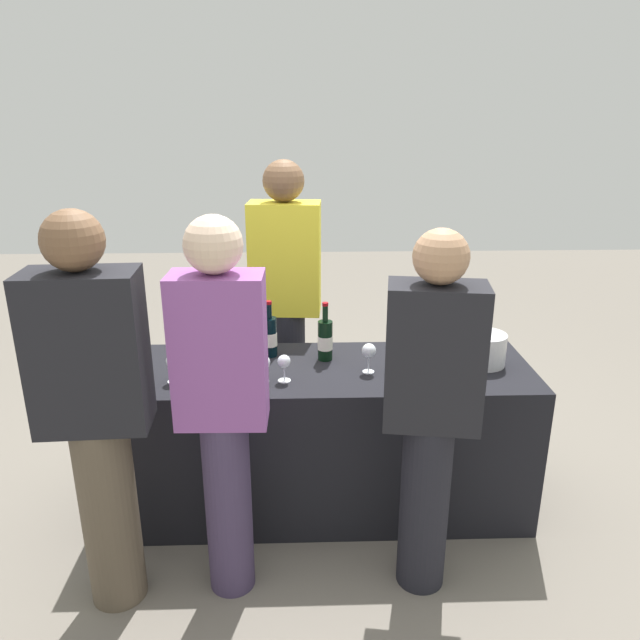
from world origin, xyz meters
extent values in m
plane|color=slate|center=(0.00, 0.00, 0.00)|extent=(12.00, 12.00, 0.00)
cube|color=black|center=(0.00, 0.00, 0.39)|extent=(2.11, 0.67, 0.78)
cylinder|color=black|center=(-0.25, 0.16, 0.88)|extent=(0.07, 0.07, 0.21)
cylinder|color=black|center=(-0.25, 0.16, 1.02)|extent=(0.03, 0.03, 0.08)
cylinder|color=maroon|center=(-0.25, 0.16, 1.07)|extent=(0.03, 0.03, 0.02)
cylinder|color=silver|center=(-0.25, 0.16, 0.87)|extent=(0.08, 0.08, 0.07)
cylinder|color=black|center=(0.03, 0.10, 0.88)|extent=(0.07, 0.07, 0.21)
cylinder|color=black|center=(0.03, 0.10, 1.03)|extent=(0.03, 0.03, 0.08)
cylinder|color=maroon|center=(0.03, 0.10, 1.08)|extent=(0.03, 0.03, 0.02)
cylinder|color=silver|center=(0.03, 0.10, 0.87)|extent=(0.08, 0.08, 0.07)
cylinder|color=black|center=(0.52, 0.07, 0.89)|extent=(0.07, 0.07, 0.21)
cylinder|color=black|center=(0.52, 0.07, 1.03)|extent=(0.03, 0.03, 0.08)
cylinder|color=maroon|center=(0.52, 0.07, 1.08)|extent=(0.03, 0.03, 0.02)
cylinder|color=silver|center=(0.52, 0.07, 0.88)|extent=(0.07, 0.07, 0.07)
cylinder|color=black|center=(0.72, 0.16, 0.88)|extent=(0.07, 0.07, 0.20)
cylinder|color=black|center=(0.72, 0.16, 1.02)|extent=(0.03, 0.03, 0.09)
cylinder|color=maroon|center=(0.72, 0.16, 1.08)|extent=(0.03, 0.03, 0.02)
cylinder|color=silver|center=(0.72, 0.16, 0.87)|extent=(0.07, 0.07, 0.07)
cylinder|color=silver|center=(-0.69, -0.15, 0.78)|extent=(0.06, 0.06, 0.00)
cylinder|color=silver|center=(-0.69, -0.15, 0.82)|extent=(0.01, 0.01, 0.07)
sphere|color=silver|center=(-0.69, -0.15, 0.89)|extent=(0.06, 0.06, 0.06)
cylinder|color=silver|center=(-0.27, -0.16, 0.78)|extent=(0.06, 0.06, 0.00)
cylinder|color=silver|center=(-0.27, -0.16, 0.82)|extent=(0.01, 0.01, 0.06)
sphere|color=silver|center=(-0.27, -0.16, 0.88)|extent=(0.07, 0.07, 0.07)
sphere|color=#590C19|center=(-0.27, -0.16, 0.87)|extent=(0.04, 0.04, 0.04)
cylinder|color=silver|center=(-0.17, -0.15, 0.78)|extent=(0.06, 0.06, 0.00)
cylinder|color=silver|center=(-0.17, -0.15, 0.82)|extent=(0.01, 0.01, 0.07)
sphere|color=silver|center=(-0.17, -0.15, 0.88)|extent=(0.06, 0.06, 0.06)
sphere|color=#590C19|center=(-0.17, -0.15, 0.87)|extent=(0.03, 0.03, 0.03)
cylinder|color=silver|center=(0.23, -0.06, 0.78)|extent=(0.06, 0.06, 0.00)
cylinder|color=silver|center=(0.23, -0.06, 0.82)|extent=(0.01, 0.01, 0.08)
sphere|color=silver|center=(0.23, -0.06, 0.89)|extent=(0.07, 0.07, 0.07)
cylinder|color=silver|center=(0.39, -0.09, 0.78)|extent=(0.06, 0.06, 0.00)
cylinder|color=silver|center=(0.39, -0.09, 0.82)|extent=(0.01, 0.01, 0.08)
sphere|color=silver|center=(0.39, -0.09, 0.89)|extent=(0.06, 0.06, 0.06)
sphere|color=#590C19|center=(0.39, -0.09, 0.88)|extent=(0.03, 0.03, 0.03)
cylinder|color=silver|center=(0.82, 0.02, 0.86)|extent=(0.22, 0.22, 0.16)
cylinder|color=black|center=(-0.18, 0.65, 0.43)|extent=(0.22, 0.22, 0.86)
cube|color=yellow|center=(-0.18, 0.65, 1.18)|extent=(0.42, 0.25, 0.64)
sphere|color=brown|center=(-0.18, 0.65, 1.62)|extent=(0.23, 0.23, 0.23)
cylinder|color=brown|center=(-0.89, -0.63, 0.41)|extent=(0.23, 0.23, 0.83)
cube|color=black|center=(-0.89, -0.63, 1.14)|extent=(0.43, 0.25, 0.62)
sphere|color=brown|center=(-0.89, -0.63, 1.56)|extent=(0.22, 0.22, 0.22)
cylinder|color=#3F3351|center=(-0.41, -0.58, 0.41)|extent=(0.20, 0.20, 0.81)
cube|color=#8C4C99|center=(-0.41, -0.58, 1.12)|extent=(0.36, 0.20, 0.61)
sphere|color=beige|center=(-0.41, -0.58, 1.53)|extent=(0.22, 0.22, 0.22)
cylinder|color=black|center=(0.43, -0.59, 0.39)|extent=(0.21, 0.21, 0.78)
cube|color=black|center=(0.43, -0.59, 1.08)|extent=(0.41, 0.26, 0.59)
sphere|color=tan|center=(0.43, -0.59, 1.48)|extent=(0.21, 0.21, 0.21)
camera|label=1|loc=(-0.09, -2.74, 1.99)|focal=33.81mm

